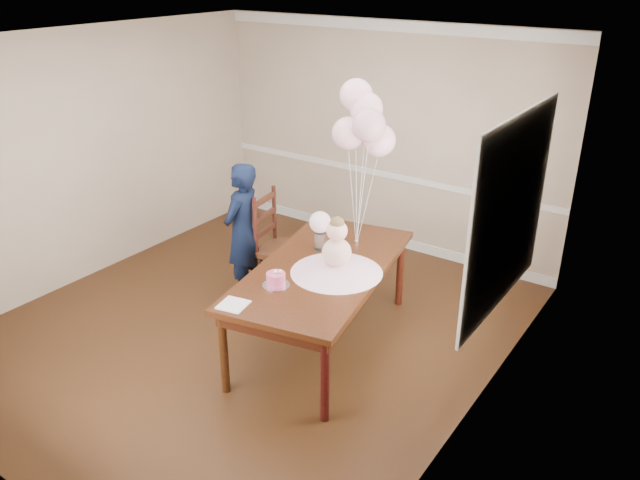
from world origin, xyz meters
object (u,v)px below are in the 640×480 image
(dining_table_top, at_px, (322,269))
(birthday_cake, at_px, (276,279))
(woman, at_px, (242,232))
(dining_chair_seat, at_px, (284,250))

(dining_table_top, distance_m, birthday_cake, 0.53)
(dining_table_top, relative_size, birthday_cake, 13.33)
(dining_table_top, distance_m, woman, 1.25)
(dining_table_top, distance_m, dining_chair_seat, 1.10)
(dining_chair_seat, bearing_deg, birthday_cake, -63.89)
(dining_table_top, bearing_deg, woman, 154.96)
(dining_chair_seat, distance_m, woman, 0.49)
(dining_chair_seat, height_order, woman, woman)
(dining_table_top, xyz_separation_m, woman, (-1.21, 0.30, -0.04))
(woman, bearing_deg, dining_table_top, 66.16)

